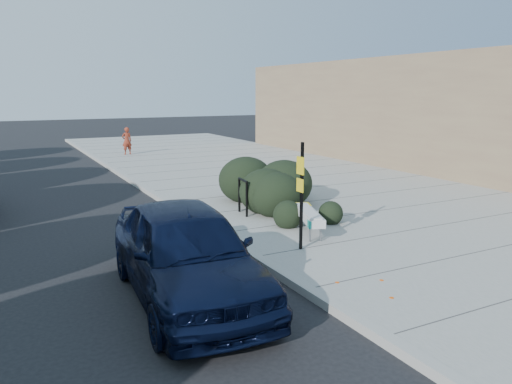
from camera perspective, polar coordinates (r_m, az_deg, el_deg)
ground at (r=10.80m, az=0.20°, el=-8.12°), size 120.00×120.00×0.00m
sidewalk_near at (r=17.78m, az=8.60°, el=-0.17°), size 11.20×50.00×0.15m
curb_near at (r=15.20m, az=-8.69°, el=-2.13°), size 0.22×50.00×0.17m
bench at (r=12.42m, az=6.03°, el=-2.65°), size 1.05×1.91×0.58m
bike_rack at (r=14.21m, az=-1.50°, el=-0.12°), size 0.14×0.70×1.03m
sign_post at (r=10.93m, az=5.18°, el=0.33°), size 0.08×0.28×2.40m
hedge at (r=14.95m, az=3.18°, el=1.25°), size 2.87×4.69×1.65m
sedan_navy at (r=8.90m, az=-7.95°, el=-6.78°), size 2.36×5.14×1.71m
pedestrian at (r=28.74m, az=-14.55°, el=5.68°), size 0.58×0.41×1.51m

